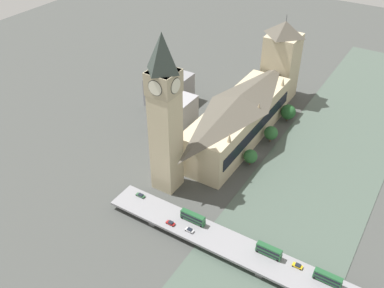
% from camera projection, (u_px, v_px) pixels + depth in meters
% --- Properties ---
extents(ground_plane, '(600.00, 600.00, 0.00)m').
position_uv_depth(ground_plane, '(255.00, 154.00, 237.19)').
color(ground_plane, '#424442').
extents(river_water, '(59.50, 360.00, 0.30)m').
position_uv_depth(river_water, '(318.00, 176.00, 221.78)').
color(river_water, '#47564C').
rests_on(river_water, ground_plane).
extents(parliament_hall, '(25.30, 89.63, 29.16)m').
position_uv_depth(parliament_hall, '(239.00, 118.00, 240.86)').
color(parliament_hall, '#C1B28E').
rests_on(parliament_hall, ground_plane).
extents(clock_tower, '(12.92, 12.92, 80.41)m').
position_uv_depth(clock_tower, '(165.00, 112.00, 191.42)').
color(clock_tower, '#C1B28E').
rests_on(clock_tower, ground_plane).
extents(victoria_tower, '(19.77, 19.77, 56.45)m').
position_uv_depth(victoria_tower, '(281.00, 61.00, 274.52)').
color(victoria_tower, '#C1B28E').
rests_on(victoria_tower, ground_plane).
extents(road_bridge, '(151.01, 14.56, 4.01)m').
position_uv_depth(road_bridge, '(265.00, 262.00, 173.24)').
color(road_bridge, slate).
rests_on(road_bridge, ground_plane).
extents(double_decker_bus_lead, '(11.88, 2.50, 4.83)m').
position_uv_depth(double_decker_bus_lead, '(193.00, 217.00, 188.70)').
color(double_decker_bus_lead, '#235B33').
rests_on(double_decker_bus_lead, road_bridge).
extents(double_decker_bus_mid, '(10.87, 2.54, 4.91)m').
position_uv_depth(double_decker_bus_mid, '(269.00, 251.00, 173.39)').
color(double_decker_bus_mid, '#235B33').
rests_on(double_decker_bus_mid, road_bridge).
extents(double_decker_bus_rear, '(11.01, 2.51, 4.61)m').
position_uv_depth(double_decker_bus_rear, '(328.00, 278.00, 162.83)').
color(double_decker_bus_rear, '#235B33').
rests_on(double_decker_bus_rear, road_bridge).
extents(car_northbound_lead, '(4.10, 1.84, 1.39)m').
position_uv_depth(car_northbound_lead, '(171.00, 223.00, 188.55)').
color(car_northbound_lead, maroon).
rests_on(car_northbound_lead, road_bridge).
extents(car_northbound_mid, '(3.94, 1.85, 1.39)m').
position_uv_depth(car_northbound_mid, '(189.00, 230.00, 185.14)').
color(car_northbound_mid, silver).
rests_on(car_northbound_mid, road_bridge).
extents(car_southbound_mid, '(4.56, 1.88, 1.28)m').
position_uv_depth(car_southbound_mid, '(141.00, 195.00, 203.19)').
color(car_southbound_mid, '#2D5638').
rests_on(car_southbound_mid, road_bridge).
extents(car_southbound_tail, '(4.09, 1.91, 1.41)m').
position_uv_depth(car_southbound_tail, '(298.00, 266.00, 169.71)').
color(car_southbound_tail, gold).
rests_on(car_southbound_tail, road_bridge).
extents(city_block_west, '(21.68, 21.14, 17.35)m').
position_uv_depth(city_block_west, '(174.00, 111.00, 258.34)').
color(city_block_west, '#939399').
rests_on(city_block_west, ground_plane).
extents(city_block_center, '(23.50, 25.54, 18.77)m').
position_uv_depth(city_block_center, '(169.00, 90.00, 278.57)').
color(city_block_center, gray).
rests_on(city_block_center, ground_plane).
extents(tree_embankment_near, '(7.96, 7.96, 9.91)m').
position_uv_depth(tree_embankment_near, '(271.00, 133.00, 243.77)').
color(tree_embankment_near, brown).
rests_on(tree_embankment_near, ground_plane).
extents(tree_embankment_mid, '(7.48, 7.48, 9.17)m').
position_uv_depth(tree_embankment_mid, '(250.00, 156.00, 226.77)').
color(tree_embankment_mid, brown).
rests_on(tree_embankment_mid, ground_plane).
extents(tree_embankment_far, '(9.25, 9.25, 10.75)m').
position_uv_depth(tree_embankment_far, '(288.00, 112.00, 262.05)').
color(tree_embankment_far, brown).
rests_on(tree_embankment_far, ground_plane).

